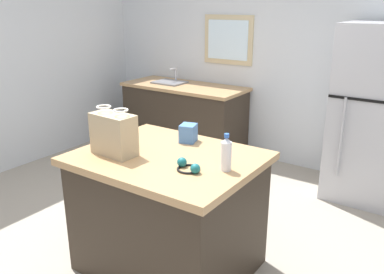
{
  "coord_description": "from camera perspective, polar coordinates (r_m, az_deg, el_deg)",
  "views": [
    {
      "loc": [
        1.79,
        -2.21,
        1.9
      ],
      "look_at": [
        0.16,
        0.15,
        0.95
      ],
      "focal_mm": 37.86,
      "sensor_mm": 36.0,
      "label": 1
    }
  ],
  "objects": [
    {
      "name": "kitchen_island",
      "position": [
        3.0,
        -3.31,
        -10.5
      ],
      "size": [
        1.24,
        1.0,
        0.9
      ],
      "color": "#33281E",
      "rests_on": "ground"
    },
    {
      "name": "shopping_bag",
      "position": [
        2.83,
        -10.98,
        0.42
      ],
      "size": [
        0.33,
        0.18,
        0.33
      ],
      "color": "tan",
      "rests_on": "kitchen_island"
    },
    {
      "name": "back_wall",
      "position": [
        4.95,
        13.24,
        10.91
      ],
      "size": [
        5.22,
        0.13,
        2.59
      ],
      "color": "silver",
      "rests_on": "ground"
    },
    {
      "name": "ground",
      "position": [
        3.42,
        -3.75,
        -15.42
      ],
      "size": [
        6.26,
        6.26,
        0.0
      ],
      "primitive_type": "plane",
      "color": "#9E9384"
    },
    {
      "name": "ear_defenders",
      "position": [
        2.55,
        -0.5,
        -4.2
      ],
      "size": [
        0.19,
        0.19,
        0.06
      ],
      "color": "black",
      "rests_on": "kitchen_island"
    },
    {
      "name": "small_box",
      "position": [
        3.06,
        -0.53,
        0.55
      ],
      "size": [
        0.14,
        0.15,
        0.14
      ],
      "primitive_type": "cube",
      "rotation": [
        0.0,
        0.0,
        0.29
      ],
      "color": "#4775B7",
      "rests_on": "kitchen_island"
    },
    {
      "name": "bottle",
      "position": [
        2.53,
        4.84,
        -2.41
      ],
      "size": [
        0.07,
        0.07,
        0.24
      ],
      "color": "white",
      "rests_on": "kitchen_island"
    },
    {
      "name": "sink_counter",
      "position": [
        5.34,
        -1.14,
        2.71
      ],
      "size": [
        1.61,
        0.68,
        1.08
      ],
      "color": "#33281E",
      "rests_on": "ground"
    },
    {
      "name": "refrigerator",
      "position": [
        4.32,
        24.48,
        2.87
      ],
      "size": [
        0.76,
        0.75,
        1.73
      ],
      "color": "#B7B7BC",
      "rests_on": "ground"
    }
  ]
}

